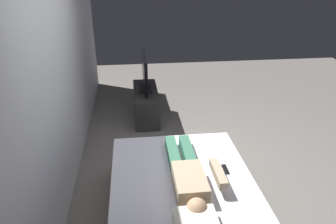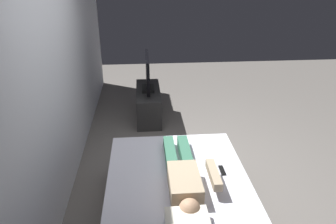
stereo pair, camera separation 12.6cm
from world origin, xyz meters
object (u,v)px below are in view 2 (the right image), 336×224
remote (222,170)px  tv_stand (148,103)px  bed (179,207)px  tv (148,74)px  person (184,176)px

remote → tv_stand: remote is taller
bed → tv: tv is taller
remote → tv: tv is taller
bed → person: bearing=-59.9°
tv_stand → remote: bearing=-164.1°
person → tv: 2.58m
bed → person: size_ratio=1.55×
bed → remote: 0.57m
tv_stand → tv: bearing=-14.0°
remote → tv_stand: size_ratio=0.14×
person → tv: tv is taller
person → tv: (2.56, 0.28, 0.16)m
bed → remote: remote is taller
tv_stand → tv: size_ratio=1.25×
person → remote: person is taller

